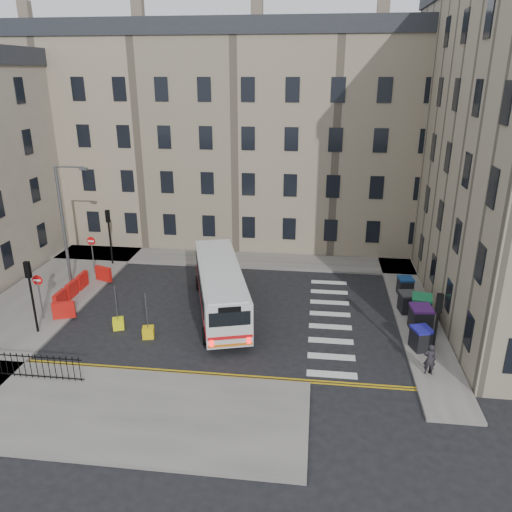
% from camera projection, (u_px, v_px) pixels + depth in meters
% --- Properties ---
extents(ground, '(120.00, 120.00, 0.00)m').
position_uv_depth(ground, '(263.00, 313.00, 29.81)').
color(ground, black).
rests_on(ground, ground).
extents(pavement_north, '(36.00, 3.20, 0.15)m').
position_uv_depth(pavement_north, '(198.00, 258.00, 38.49)').
color(pavement_north, slate).
rests_on(pavement_north, ground).
extents(pavement_east, '(2.40, 26.00, 0.15)m').
position_uv_depth(pavement_east, '(407.00, 292.00, 32.46)').
color(pavement_east, slate).
rests_on(pavement_east, ground).
extents(pavement_west, '(6.00, 22.00, 0.15)m').
position_uv_depth(pavement_west, '(50.00, 293.00, 32.34)').
color(pavement_west, slate).
rests_on(pavement_west, ground).
extents(pavement_sw, '(20.00, 6.00, 0.15)m').
position_uv_depth(pavement_sw, '(74.00, 408.00, 21.29)').
color(pavement_sw, slate).
rests_on(pavement_sw, ground).
extents(terrace_north, '(38.30, 10.80, 17.20)m').
position_uv_depth(terrace_north, '(201.00, 134.00, 42.08)').
color(terrace_north, gray).
rests_on(terrace_north, ground).
extents(traffic_light_east, '(0.28, 0.22, 4.10)m').
position_uv_depth(traffic_light_east, '(437.00, 322.00, 22.70)').
color(traffic_light_east, black).
rests_on(traffic_light_east, pavement_east).
extents(traffic_light_nw, '(0.28, 0.22, 4.10)m').
position_uv_depth(traffic_light_nw, '(109.00, 228.00, 36.27)').
color(traffic_light_nw, black).
rests_on(traffic_light_nw, pavement_west).
extents(traffic_light_sw, '(0.28, 0.22, 4.10)m').
position_uv_depth(traffic_light_sw, '(30.00, 286.00, 26.49)').
color(traffic_light_sw, black).
rests_on(traffic_light_sw, pavement_west).
extents(streetlamp, '(0.50, 0.22, 8.14)m').
position_uv_depth(streetlamp, '(63.00, 226.00, 31.68)').
color(streetlamp, '#595B5E').
rests_on(streetlamp, pavement_west).
extents(no_entry_north, '(0.60, 0.08, 3.00)m').
position_uv_depth(no_entry_north, '(92.00, 247.00, 34.74)').
color(no_entry_north, '#595B5E').
rests_on(no_entry_north, pavement_west).
extents(no_entry_south, '(0.60, 0.08, 3.00)m').
position_uv_depth(no_entry_south, '(39.00, 288.00, 28.22)').
color(no_entry_south, '#595B5E').
rests_on(no_entry_south, pavement_west).
extents(roadworks_barriers, '(1.66, 6.26, 1.00)m').
position_uv_depth(roadworks_barriers, '(77.00, 290.00, 31.43)').
color(roadworks_barriers, red).
rests_on(roadworks_barriers, pavement_west).
extents(iron_railings, '(7.80, 0.04, 1.20)m').
position_uv_depth(iron_railings, '(3.00, 364.00, 23.22)').
color(iron_railings, black).
rests_on(iron_railings, pavement_sw).
extents(bus, '(5.19, 10.62, 2.83)m').
position_uv_depth(bus, '(220.00, 286.00, 29.53)').
color(bus, silver).
rests_on(bus, ground).
extents(wheelie_bin_a, '(1.20, 1.29, 1.17)m').
position_uv_depth(wheelie_bin_a, '(421.00, 338.00, 25.52)').
color(wheelie_bin_a, black).
rests_on(wheelie_bin_a, pavement_east).
extents(wheelie_bin_b, '(1.22, 1.37, 1.41)m').
position_uv_depth(wheelie_bin_b, '(421.00, 318.00, 27.33)').
color(wheelie_bin_b, black).
rests_on(wheelie_bin_b, pavement_east).
extents(wheelie_bin_c, '(1.31, 1.44, 1.40)m').
position_uv_depth(wheelie_bin_c, '(421.00, 307.00, 28.62)').
color(wheelie_bin_c, black).
rests_on(wheelie_bin_c, pavement_east).
extents(wheelie_bin_d, '(1.09, 1.22, 1.21)m').
position_uv_depth(wheelie_bin_d, '(408.00, 302.00, 29.51)').
color(wheelie_bin_d, black).
rests_on(wheelie_bin_d, pavement_east).
extents(wheelie_bin_e, '(1.00, 1.12, 1.15)m').
position_uv_depth(wheelie_bin_e, '(405.00, 286.00, 31.80)').
color(wheelie_bin_e, black).
rests_on(wheelie_bin_e, pavement_east).
extents(pedestrian, '(0.58, 0.39, 1.56)m').
position_uv_depth(pedestrian, '(430.00, 359.00, 23.31)').
color(pedestrian, black).
rests_on(pedestrian, pavement_east).
extents(bollard_yellow, '(0.78, 0.78, 0.60)m').
position_uv_depth(bollard_yellow, '(118.00, 324.00, 27.94)').
color(bollard_yellow, '#EEEF0D').
rests_on(bollard_yellow, ground).
extents(bollard_chevron, '(0.73, 0.73, 0.60)m').
position_uv_depth(bollard_chevron, '(148.00, 332.00, 27.01)').
color(bollard_chevron, yellow).
rests_on(bollard_chevron, ground).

